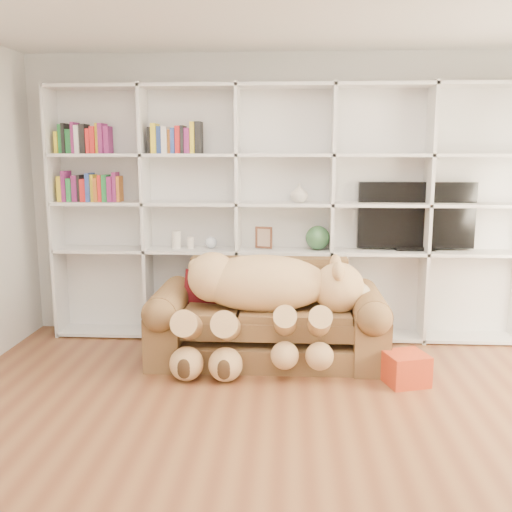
# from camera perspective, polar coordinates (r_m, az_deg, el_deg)

# --- Properties ---
(floor) EXTENTS (5.00, 5.00, 0.00)m
(floor) POSITION_cam_1_polar(r_m,az_deg,el_deg) (3.53, 2.30, -19.91)
(floor) COLOR brown
(floor) RESTS_ON ground
(wall_back) EXTENTS (5.00, 0.02, 2.70)m
(wall_back) POSITION_cam_1_polar(r_m,az_deg,el_deg) (5.56, 2.90, 5.92)
(wall_back) COLOR silver
(wall_back) RESTS_ON floor
(bookshelf) EXTENTS (4.43, 0.35, 2.40)m
(bookshelf) POSITION_cam_1_polar(r_m,az_deg,el_deg) (5.44, 0.34, 5.37)
(bookshelf) COLOR silver
(bookshelf) RESTS_ON floor
(sofa) EXTENTS (1.99, 0.86, 0.84)m
(sofa) POSITION_cam_1_polar(r_m,az_deg,el_deg) (4.99, 1.18, -6.70)
(sofa) COLOR brown
(sofa) RESTS_ON floor
(teddy_bear) EXTENTS (1.63, 0.86, 0.95)m
(teddy_bear) POSITION_cam_1_polar(r_m,az_deg,el_deg) (4.75, 0.75, -4.02)
(teddy_bear) COLOR #DEBA6F
(teddy_bear) RESTS_ON sofa
(throw_pillow) EXTENTS (0.35, 0.23, 0.34)m
(throw_pillow) POSITION_cam_1_polar(r_m,az_deg,el_deg) (5.10, -5.26, -3.20)
(throw_pillow) COLOR #540F0E
(throw_pillow) RESTS_ON sofa
(gift_box) EXTENTS (0.38, 0.36, 0.24)m
(gift_box) POSITION_cam_1_polar(r_m,az_deg,el_deg) (4.66, 14.74, -10.83)
(gift_box) COLOR #B93618
(gift_box) RESTS_ON floor
(tv) EXTENTS (1.09, 0.18, 0.64)m
(tv) POSITION_cam_1_polar(r_m,az_deg,el_deg) (5.56, 15.69, 3.81)
(tv) COLOR black
(tv) RESTS_ON bookshelf
(picture_frame) EXTENTS (0.17, 0.07, 0.21)m
(picture_frame) POSITION_cam_1_polar(r_m,az_deg,el_deg) (5.42, 0.78, 1.86)
(picture_frame) COLOR #512C1C
(picture_frame) RESTS_ON bookshelf
(green_vase) EXTENTS (0.23, 0.23, 0.23)m
(green_vase) POSITION_cam_1_polar(r_m,az_deg,el_deg) (5.42, 6.19, 1.82)
(green_vase) COLOR #316038
(green_vase) RESTS_ON bookshelf
(figurine_tall) EXTENTS (0.11, 0.11, 0.17)m
(figurine_tall) POSITION_cam_1_polar(r_m,az_deg,el_deg) (5.52, -7.96, 1.63)
(figurine_tall) COLOR silver
(figurine_tall) RESTS_ON bookshelf
(figurine_short) EXTENTS (0.07, 0.07, 0.11)m
(figurine_short) POSITION_cam_1_polar(r_m,az_deg,el_deg) (5.50, -6.57, 1.32)
(figurine_short) COLOR silver
(figurine_short) RESTS_ON bookshelf
(snow_globe) EXTENTS (0.11, 0.11, 0.11)m
(snow_globe) POSITION_cam_1_polar(r_m,az_deg,el_deg) (5.47, -4.51, 1.36)
(snow_globe) COLOR silver
(snow_globe) RESTS_ON bookshelf
(shelf_vase) EXTENTS (0.20, 0.20, 0.18)m
(shelf_vase) POSITION_cam_1_polar(r_m,az_deg,el_deg) (5.37, 4.34, 6.31)
(shelf_vase) COLOR beige
(shelf_vase) RESTS_ON bookshelf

